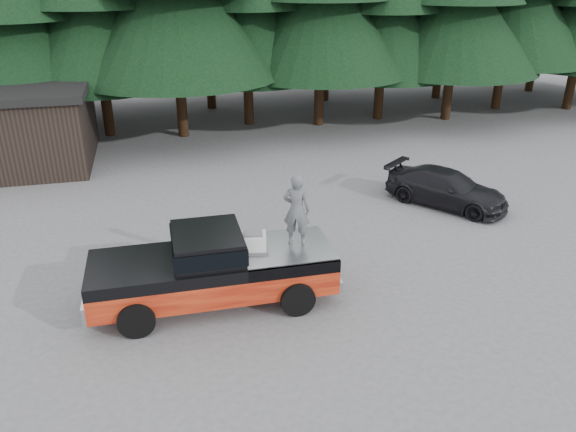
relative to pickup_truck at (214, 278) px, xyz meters
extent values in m
plane|color=#515254|center=(1.28, 0.66, -0.67)|extent=(120.00, 120.00, 0.00)
cube|color=black|center=(-0.10, 0.00, 0.96)|extent=(1.66, 1.90, 0.59)
cube|color=silver|center=(1.00, -0.04, 0.87)|extent=(0.68, 0.59, 0.41)
imported|color=#4F5255|center=(2.09, 0.08, 1.57)|extent=(0.78, 0.67, 1.82)
imported|color=black|center=(8.51, 4.30, -0.05)|extent=(3.95, 4.37, 1.22)
camera|label=1|loc=(-1.01, -11.92, 6.97)|focal=35.00mm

